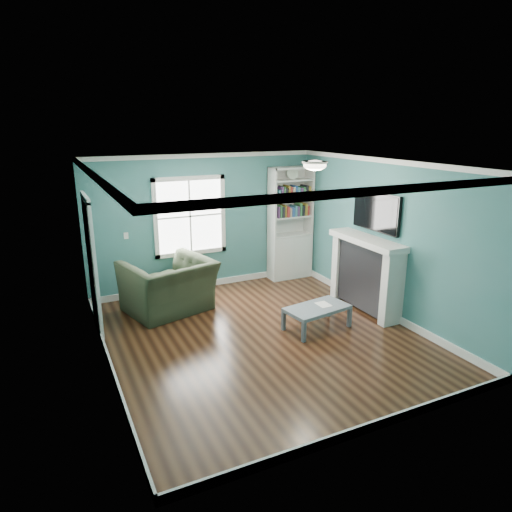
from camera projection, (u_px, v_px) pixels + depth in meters
name	position (u px, v px, depth m)	size (l,w,h in m)	color
floor	(262.00, 337.00, 6.96)	(5.00, 5.00, 0.00)	black
room_walls	(263.00, 236.00, 6.51)	(5.00, 5.00, 5.00)	#347877
trim	(263.00, 259.00, 6.61)	(4.50, 5.00, 2.60)	white
window	(190.00, 216.00, 8.58)	(1.40, 0.06, 1.50)	white
bookshelf	(290.00, 234.00, 9.42)	(0.90, 0.35, 2.31)	silver
fireplace	(366.00, 275.00, 7.81)	(0.44, 1.58, 1.30)	black
tv	(376.00, 212.00, 7.56)	(0.06, 1.10, 0.65)	black
door	(92.00, 264.00, 6.95)	(0.12, 0.98, 2.17)	silver
ceiling_fixture	(315.00, 165.00, 6.70)	(0.38, 0.38, 0.15)	white
light_switch	(126.00, 236.00, 8.15)	(0.08, 0.01, 0.12)	white
recliner	(168.00, 278.00, 7.76)	(1.38, 0.90, 1.21)	#242C1B
coffee_table	(317.00, 310.00, 7.17)	(1.08, 0.69, 0.36)	#525963
paper_sheet	(323.00, 304.00, 7.25)	(0.20, 0.25, 0.00)	white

